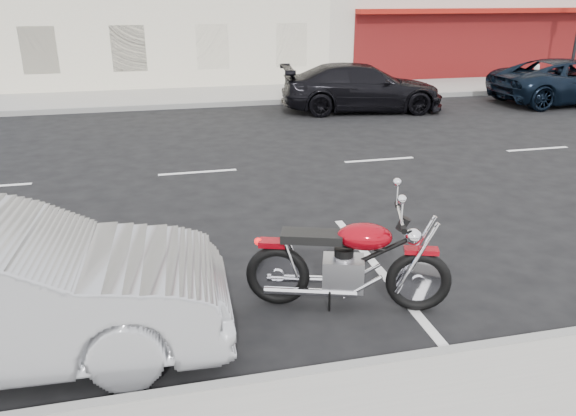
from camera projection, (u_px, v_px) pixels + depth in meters
name	position (u px, v px, depth m)	size (l,w,h in m)	color
ground	(292.00, 166.00, 12.00)	(120.00, 120.00, 0.00)	black
sidewalk_far	(86.00, 101.00, 18.80)	(80.00, 3.40, 0.15)	gray
curb_far	(80.00, 110.00, 17.25)	(80.00, 0.12, 0.16)	gray
fire_hydrant	(536.00, 72.00, 22.11)	(0.20, 0.20, 0.72)	beige
motorcycle	(422.00, 268.00, 6.36)	(2.28, 1.05, 1.19)	black
suv_far	(570.00, 81.00, 18.59)	(2.39, 5.19, 1.44)	black
car_far	(362.00, 87.00, 17.35)	(2.03, 4.99, 1.45)	black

